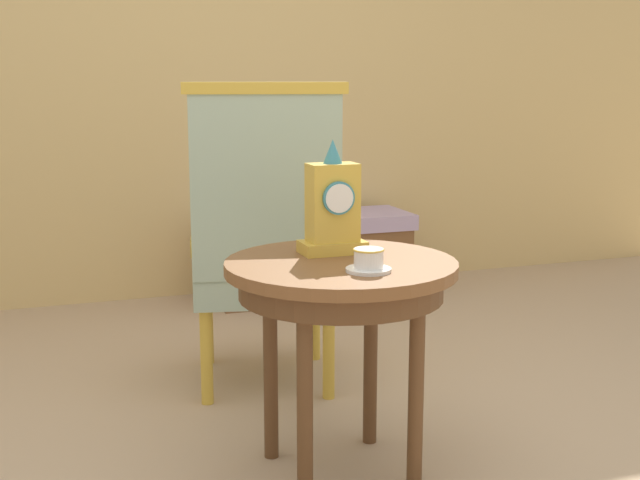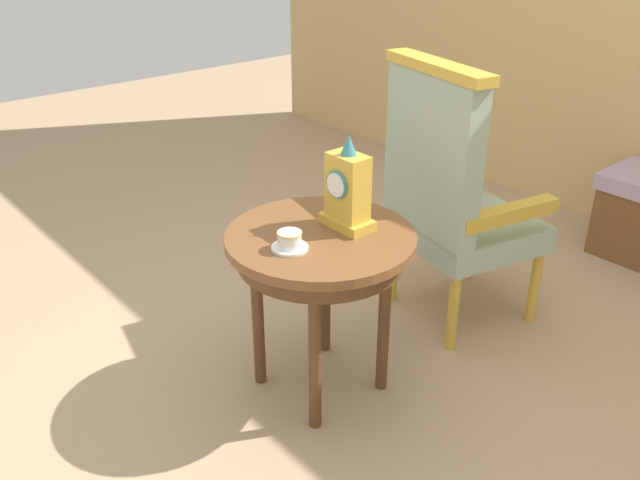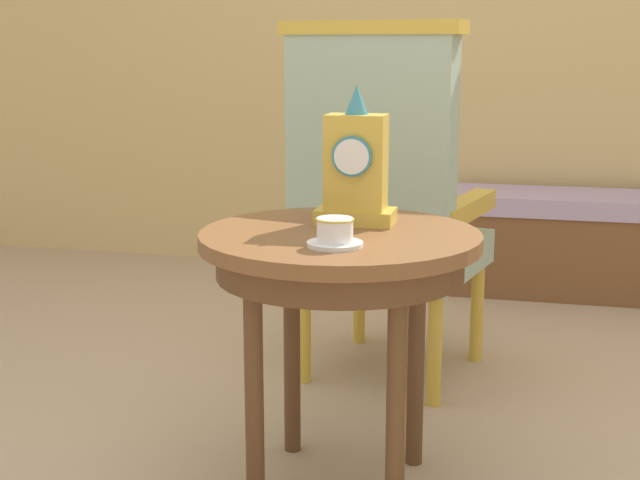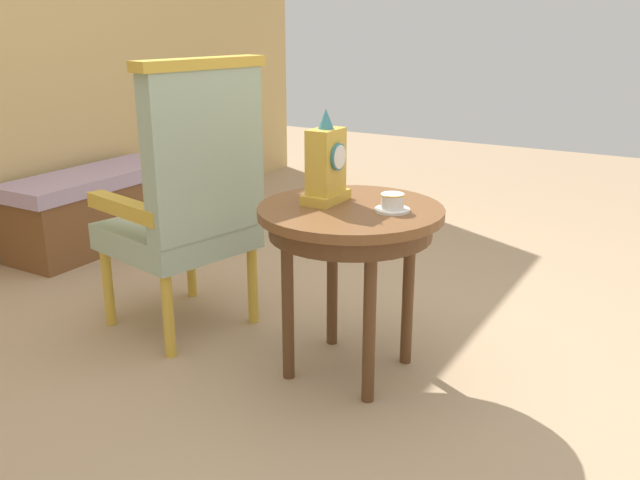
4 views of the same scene
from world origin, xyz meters
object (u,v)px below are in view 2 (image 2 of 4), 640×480
teacup_left (290,241)px  mantel_clock (347,191)px  side_table (321,254)px  armchair (451,193)px

teacup_left → mantel_clock: 0.28m
side_table → teacup_left: bearing=-82.0°
side_table → armchair: (-0.02, 0.73, 0.03)m
teacup_left → armchair: (-0.04, 0.88, -0.08)m
mantel_clock → armchair: (-0.03, 0.62, -0.19)m
mantel_clock → armchair: armchair is taller
armchair → mantel_clock: bearing=-86.8°
side_table → armchair: bearing=91.6°
teacup_left → armchair: bearing=92.7°
side_table → armchair: 0.73m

